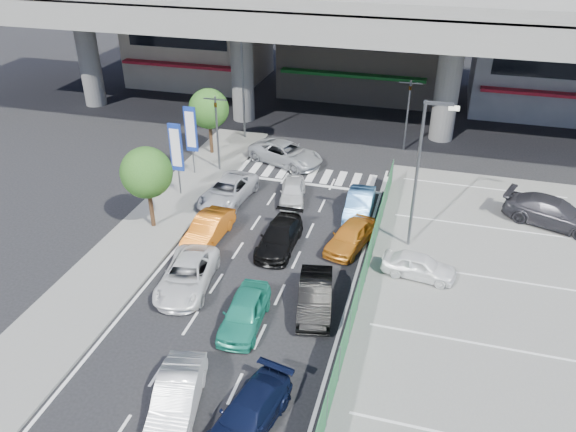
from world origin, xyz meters
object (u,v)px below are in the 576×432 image
(traffic_light_right, at_px, (409,98))
(parked_sedan_white, at_px, (419,266))
(traffic_light_left, at_px, (216,115))
(tree_near, at_px, (146,173))
(sedan_black_mid, at_px, (280,237))
(traffic_cone, at_px, (390,262))
(taxi_orange_left, at_px, (208,229))
(minivan_navy_back, at_px, (248,414))
(wagon_silver_front_left, at_px, (228,191))
(crossing_wagon_silver, at_px, (286,153))
(street_lamp_right, at_px, (422,164))
(signboard_near, at_px, (176,150))
(hatch_black_mid_right, at_px, (315,296))
(sedan_white_mid_left, at_px, (187,275))
(tree_far, at_px, (209,109))
(hatch_white_back_mid, at_px, (177,397))
(kei_truck_front_right, at_px, (359,205))
(signboard_far, at_px, (191,131))
(street_lamp_left, at_px, (245,77))
(taxi_teal_mid, at_px, (245,312))
(parked_sedan_dgrey, at_px, (553,212))
(sedan_white_front_mid, at_px, (293,191))
(taxi_orange_right, at_px, (350,236))

(traffic_light_right, distance_m, parked_sedan_white, 16.29)
(traffic_light_left, distance_m, tree_near, 8.06)
(sedan_black_mid, height_order, traffic_cone, sedan_black_mid)
(parked_sedan_white, bearing_deg, taxi_orange_left, 95.23)
(tree_near, distance_m, minivan_navy_back, 15.30)
(wagon_silver_front_left, bearing_deg, crossing_wagon_silver, 78.40)
(street_lamp_right, distance_m, tree_near, 14.38)
(signboard_near, bearing_deg, hatch_black_mid_right, -38.76)
(sedan_white_mid_left, bearing_deg, tree_far, 100.05)
(tree_near, height_order, tree_far, same)
(tree_far, bearing_deg, signboard_near, -84.73)
(hatch_white_back_mid, relative_size, kei_truck_front_right, 1.01)
(crossing_wagon_silver, bearing_deg, hatch_white_back_mid, -153.19)
(traffic_light_right, height_order, signboard_far, traffic_light_right)
(traffic_light_left, bearing_deg, traffic_cone, -34.31)
(taxi_orange_left, bearing_deg, street_lamp_left, 103.85)
(tree_far, distance_m, minivan_navy_back, 24.55)
(sedan_white_mid_left, xyz_separation_m, crossing_wagon_silver, (0.62, 14.97, 0.07))
(kei_truck_front_right, distance_m, crossing_wagon_silver, 8.46)
(tree_near, distance_m, taxi_teal_mid, 10.40)
(signboard_near, height_order, sedan_white_mid_left, signboard_near)
(minivan_navy_back, bearing_deg, traffic_light_left, 126.21)
(traffic_light_left, bearing_deg, wagon_silver_front_left, -61.54)
(sedan_white_mid_left, bearing_deg, parked_sedan_dgrey, 23.82)
(traffic_light_right, relative_size, tree_far, 1.08)
(hatch_black_mid_right, height_order, kei_truck_front_right, hatch_black_mid_right)
(signboard_far, height_order, sedan_white_front_mid, signboard_far)
(crossing_wagon_silver, bearing_deg, tree_far, 109.77)
(street_lamp_left, relative_size, taxi_orange_right, 2.00)
(street_lamp_right, relative_size, signboard_near, 1.70)
(minivan_navy_back, relative_size, parked_sedan_dgrey, 0.81)
(street_lamp_left, bearing_deg, hatch_black_mid_right, -62.26)
(street_lamp_right, bearing_deg, taxi_teal_mid, -127.46)
(taxi_orange_left, height_order, parked_sedan_dgrey, parked_sedan_dgrey)
(street_lamp_left, xyz_separation_m, hatch_white_back_mid, (6.31, -25.55, -4.08))
(signboard_far, height_order, wagon_silver_front_left, signboard_far)
(hatch_black_mid_right, bearing_deg, taxi_orange_right, 72.85)
(minivan_navy_back, relative_size, crossing_wagon_silver, 0.80)
(tree_near, bearing_deg, sedan_white_front_mid, 37.99)
(hatch_black_mid_right, bearing_deg, tree_near, 145.65)
(street_lamp_right, relative_size, sedan_white_mid_left, 1.66)
(wagon_silver_front_left, bearing_deg, traffic_cone, -18.93)
(signboard_far, xyz_separation_m, taxi_teal_mid, (8.33, -13.40, -2.37))
(street_lamp_left, xyz_separation_m, traffic_cone, (12.61, -14.52, -4.35))
(hatch_white_back_mid, relative_size, minivan_navy_back, 0.97)
(taxi_orange_left, distance_m, crossing_wagon_silver, 10.86)
(hatch_black_mid_right, bearing_deg, sedan_white_mid_left, 169.82)
(taxi_orange_left, xyz_separation_m, parked_sedan_dgrey, (18.05, 6.71, 0.14))
(hatch_white_back_mid, xyz_separation_m, kei_truck_front_right, (3.94, 16.06, -0.00))
(sedan_white_front_mid, bearing_deg, signboard_near, 178.70)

